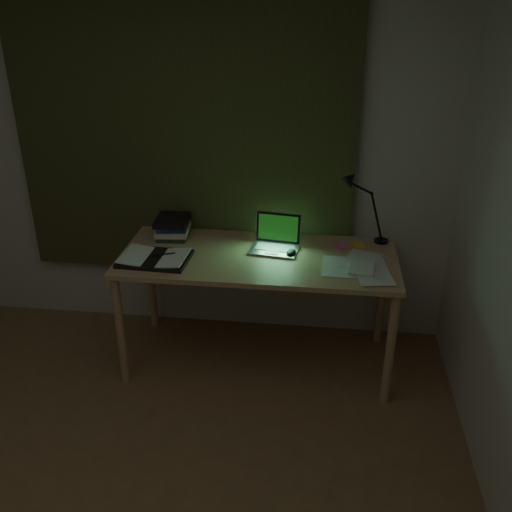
% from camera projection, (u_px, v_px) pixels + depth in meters
% --- Properties ---
extents(wall_back, '(3.50, 0.00, 2.50)m').
position_uv_depth(wall_back, '(186.00, 155.00, 3.71)').
color(wall_back, beige).
rests_on(wall_back, ground).
extents(curtain, '(2.20, 0.06, 2.00)m').
position_uv_depth(curtain, '(183.00, 126.00, 3.59)').
color(curtain, '#32361B').
rests_on(curtain, wall_back).
extents(desk, '(1.68, 0.73, 0.77)m').
position_uv_depth(desk, '(258.00, 310.00, 3.63)').
color(desk, tan).
rests_on(desk, floor).
extents(laptop, '(0.33, 0.36, 0.21)m').
position_uv_depth(laptop, '(274.00, 235.00, 3.48)').
color(laptop, '#ADADB1').
rests_on(laptop, desk).
extents(open_textbook, '(0.42, 0.31, 0.03)m').
position_uv_depth(open_textbook, '(155.00, 258.00, 3.39)').
color(open_textbook, white).
rests_on(open_textbook, desk).
extents(book_stack, '(0.21, 0.25, 0.13)m').
position_uv_depth(book_stack, '(173.00, 227.00, 3.70)').
color(book_stack, white).
rests_on(book_stack, desk).
extents(loose_papers, '(0.39, 0.40, 0.02)m').
position_uv_depth(loose_papers, '(353.00, 266.00, 3.31)').
color(loose_papers, silver).
rests_on(loose_papers, desk).
extents(mouse, '(0.08, 0.10, 0.03)m').
position_uv_depth(mouse, '(291.00, 253.00, 3.46)').
color(mouse, black).
rests_on(mouse, desk).
extents(sticky_yellow, '(0.09, 0.09, 0.02)m').
position_uv_depth(sticky_yellow, '(359.00, 246.00, 3.58)').
color(sticky_yellow, yellow).
rests_on(sticky_yellow, desk).
extents(sticky_pink, '(0.09, 0.09, 0.01)m').
position_uv_depth(sticky_pink, '(341.00, 246.00, 3.57)').
color(sticky_pink, pink).
rests_on(sticky_pink, desk).
extents(desk_lamp, '(0.35, 0.29, 0.48)m').
position_uv_depth(desk_lamp, '(385.00, 207.00, 3.54)').
color(desk_lamp, black).
rests_on(desk_lamp, desk).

